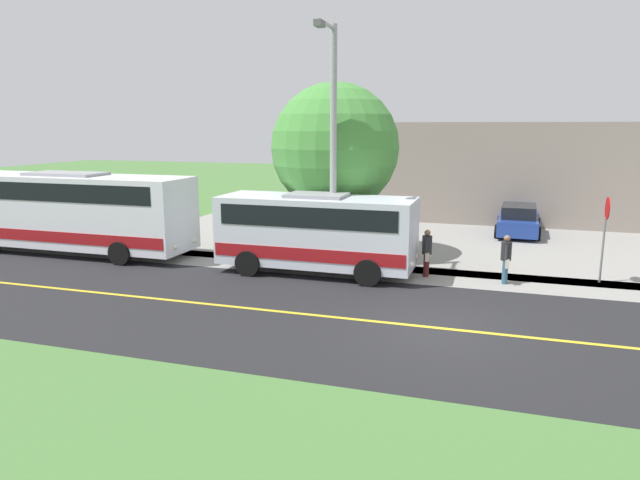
{
  "coord_description": "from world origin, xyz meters",
  "views": [
    {
      "loc": [
        14.14,
        1.32,
        5.12
      ],
      "look_at": [
        -3.5,
        -4.25,
        1.4
      ],
      "focal_mm": 31.69,
      "sensor_mm": 36.0,
      "label": 1
    }
  ],
  "objects_px": {
    "parked_car_near": "(518,220)",
    "tree_curbside": "(335,148)",
    "transit_bus_rear": "(69,209)",
    "pedestrian_with_bags": "(506,258)",
    "street_light_pole": "(332,140)",
    "stop_sign": "(606,225)",
    "shuttle_bus_front": "(317,230)",
    "pedestrian_waiting": "(427,251)",
    "commercial_building": "(509,169)"
  },
  "relations": [
    {
      "from": "transit_bus_rear",
      "to": "stop_sign",
      "type": "xyz_separation_m",
      "value": [
        -1.55,
        20.12,
        0.15
      ]
    },
    {
      "from": "tree_curbside",
      "to": "commercial_building",
      "type": "bearing_deg",
      "value": 154.25
    },
    {
      "from": "stop_sign",
      "to": "commercial_building",
      "type": "relative_size",
      "value": 0.12
    },
    {
      "from": "tree_curbside",
      "to": "commercial_building",
      "type": "xyz_separation_m",
      "value": [
        -14.0,
        6.75,
        -1.63
      ]
    },
    {
      "from": "transit_bus_rear",
      "to": "parked_car_near",
      "type": "xyz_separation_m",
      "value": [
        -9.8,
        17.71,
        -1.13
      ]
    },
    {
      "from": "street_light_pole",
      "to": "parked_car_near",
      "type": "bearing_deg",
      "value": 145.15
    },
    {
      "from": "street_light_pole",
      "to": "parked_car_near",
      "type": "height_order",
      "value": "street_light_pole"
    },
    {
      "from": "pedestrian_with_bags",
      "to": "parked_car_near",
      "type": "distance_m",
      "value": 9.34
    },
    {
      "from": "parked_car_near",
      "to": "commercial_building",
      "type": "xyz_separation_m",
      "value": [
        -7.04,
        -0.48,
        1.99
      ]
    },
    {
      "from": "tree_curbside",
      "to": "shuttle_bus_front",
      "type": "bearing_deg",
      "value": 3.52
    },
    {
      "from": "transit_bus_rear",
      "to": "commercial_building",
      "type": "xyz_separation_m",
      "value": [
        -16.85,
        17.23,
        0.86
      ]
    },
    {
      "from": "pedestrian_with_bags",
      "to": "parked_car_near",
      "type": "height_order",
      "value": "pedestrian_with_bags"
    },
    {
      "from": "pedestrian_with_bags",
      "to": "street_light_pole",
      "type": "xyz_separation_m",
      "value": [
        0.15,
        -5.96,
        3.79
      ]
    },
    {
      "from": "transit_bus_rear",
      "to": "street_light_pole",
      "type": "relative_size",
      "value": 1.26
    },
    {
      "from": "pedestrian_with_bags",
      "to": "street_light_pole",
      "type": "height_order",
      "value": "street_light_pole"
    },
    {
      "from": "transit_bus_rear",
      "to": "street_light_pole",
      "type": "xyz_separation_m",
      "value": [
        -0.33,
        11.11,
        2.85
      ]
    },
    {
      "from": "transit_bus_rear",
      "to": "pedestrian_with_bags",
      "type": "bearing_deg",
      "value": 91.62
    },
    {
      "from": "commercial_building",
      "to": "street_light_pole",
      "type": "bearing_deg",
      "value": -20.33
    },
    {
      "from": "stop_sign",
      "to": "tree_curbside",
      "type": "bearing_deg",
      "value": -97.68
    },
    {
      "from": "transit_bus_rear",
      "to": "pedestrian_waiting",
      "type": "xyz_separation_m",
      "value": [
        -0.63,
        14.46,
        -0.94
      ]
    },
    {
      "from": "pedestrian_waiting",
      "to": "commercial_building",
      "type": "distance_m",
      "value": 16.55
    },
    {
      "from": "parked_car_near",
      "to": "transit_bus_rear",
      "type": "bearing_deg",
      "value": -61.03
    },
    {
      "from": "stop_sign",
      "to": "parked_car_near",
      "type": "height_order",
      "value": "stop_sign"
    },
    {
      "from": "tree_curbside",
      "to": "stop_sign",
      "type": "bearing_deg",
      "value": 82.32
    },
    {
      "from": "tree_curbside",
      "to": "commercial_building",
      "type": "distance_m",
      "value": 15.63
    },
    {
      "from": "tree_curbside",
      "to": "commercial_building",
      "type": "height_order",
      "value": "tree_curbside"
    },
    {
      "from": "pedestrian_waiting",
      "to": "parked_car_near",
      "type": "xyz_separation_m",
      "value": [
        -9.18,
        3.25,
        -0.19
      ]
    },
    {
      "from": "pedestrian_with_bags",
      "to": "tree_curbside",
      "type": "xyz_separation_m",
      "value": [
        -2.36,
        -6.59,
        3.44
      ]
    },
    {
      "from": "shuttle_bus_front",
      "to": "pedestrian_waiting",
      "type": "bearing_deg",
      "value": 100.33
    },
    {
      "from": "transit_bus_rear",
      "to": "tree_curbside",
      "type": "height_order",
      "value": "tree_curbside"
    },
    {
      "from": "shuttle_bus_front",
      "to": "stop_sign",
      "type": "xyz_separation_m",
      "value": [
        -1.61,
        9.46,
        0.4
      ]
    },
    {
      "from": "pedestrian_waiting",
      "to": "pedestrian_with_bags",
      "type": "bearing_deg",
      "value": 86.85
    },
    {
      "from": "stop_sign",
      "to": "tree_curbside",
      "type": "height_order",
      "value": "tree_curbside"
    },
    {
      "from": "transit_bus_rear",
      "to": "pedestrian_with_bags",
      "type": "height_order",
      "value": "transit_bus_rear"
    },
    {
      "from": "transit_bus_rear",
      "to": "shuttle_bus_front",
      "type": "bearing_deg",
      "value": 89.65
    },
    {
      "from": "stop_sign",
      "to": "shuttle_bus_front",
      "type": "bearing_deg",
      "value": -80.32
    },
    {
      "from": "stop_sign",
      "to": "parked_car_near",
      "type": "relative_size",
      "value": 0.64
    },
    {
      "from": "transit_bus_rear",
      "to": "tree_curbside",
      "type": "relative_size",
      "value": 1.56
    },
    {
      "from": "street_light_pole",
      "to": "commercial_building",
      "type": "xyz_separation_m",
      "value": [
        -16.52,
        6.12,
        -1.99
      ]
    },
    {
      "from": "pedestrian_with_bags",
      "to": "stop_sign",
      "type": "height_order",
      "value": "stop_sign"
    },
    {
      "from": "pedestrian_waiting",
      "to": "stop_sign",
      "type": "bearing_deg",
      "value": 99.24
    },
    {
      "from": "stop_sign",
      "to": "commercial_building",
      "type": "bearing_deg",
      "value": -169.31
    },
    {
      "from": "stop_sign",
      "to": "parked_car_near",
      "type": "bearing_deg",
      "value": -163.71
    },
    {
      "from": "pedestrian_with_bags",
      "to": "tree_curbside",
      "type": "relative_size",
      "value": 0.24
    },
    {
      "from": "parked_car_near",
      "to": "commercial_building",
      "type": "bearing_deg",
      "value": -176.14
    },
    {
      "from": "parked_car_near",
      "to": "tree_curbside",
      "type": "bearing_deg",
      "value": -46.1
    },
    {
      "from": "shuttle_bus_front",
      "to": "tree_curbside",
      "type": "xyz_separation_m",
      "value": [
        -2.91,
        -0.18,
        2.74
      ]
    },
    {
      "from": "parked_car_near",
      "to": "commercial_building",
      "type": "relative_size",
      "value": 0.19
    },
    {
      "from": "pedestrian_waiting",
      "to": "stop_sign",
      "type": "height_order",
      "value": "stop_sign"
    },
    {
      "from": "shuttle_bus_front",
      "to": "pedestrian_waiting",
      "type": "distance_m",
      "value": 3.92
    }
  ]
}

